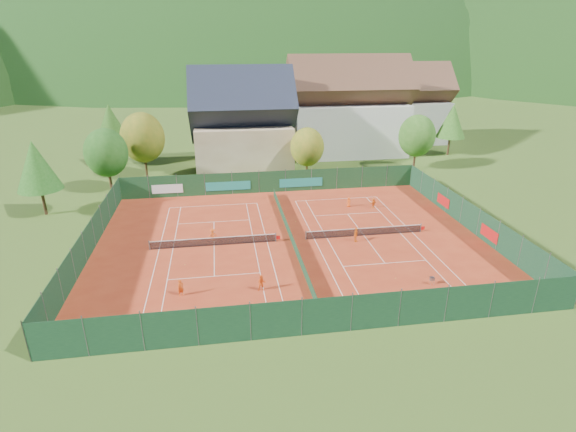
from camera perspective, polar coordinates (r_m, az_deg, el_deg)
The scene contains 34 objects.
ground at distance 47.28m, azimuth 0.37°, elevation -3.17°, with size 600.00×600.00×0.00m, color #345119.
clay_pad at distance 47.27m, azimuth 0.37°, elevation -3.14°, with size 40.00×32.00×0.01m, color #A43118.
court_markings_left at distance 46.78m, azimuth -9.37°, elevation -3.73°, with size 11.03×23.83×0.00m.
court_markings_right at distance 49.08m, azimuth 9.64°, elevation -2.48°, with size 11.03×23.83×0.00m.
tennis_net_left at distance 46.56m, azimuth -9.21°, elevation -3.17°, with size 13.30×0.10×1.02m.
tennis_net_right at distance 48.93m, azimuth 9.85°, elevation -1.94°, with size 13.30×0.10×1.02m.
court_divider at distance 47.07m, azimuth 0.38°, elevation -2.59°, with size 0.03×28.80×1.00m.
fence_north at distance 61.48m, azimuth -2.44°, elevation 4.33°, with size 40.00×0.10×3.00m.
fence_south at distance 32.87m, azimuth 4.96°, elevation -12.48°, with size 40.00×0.04×3.00m.
fence_west at distance 47.97m, azimuth -23.96°, elevation -2.81°, with size 0.04×32.00×3.00m.
fence_east at distance 53.46m, azimuth 22.03°, elevation -0.05°, with size 0.09×32.00×3.00m.
chalet at distance 73.60m, azimuth -5.79°, elevation 11.32°, with size 16.20×12.00×16.00m.
hotel_block_a at distance 82.52m, azimuth 7.55°, elevation 12.92°, with size 21.60×11.00×17.25m.
hotel_block_b at distance 94.78m, azimuth 14.53°, elevation 13.11°, with size 17.28×10.00×15.50m.
tree_west_front at distance 65.72m, azimuth -22.10°, elevation 7.45°, with size 5.72×5.72×8.69m.
tree_west_mid at distance 70.55m, azimuth -17.98°, elevation 9.45°, with size 6.44×6.44×9.78m.
tree_west_back at distance 79.28m, azimuth -21.58°, elevation 10.77°, with size 5.60×5.60×10.00m.
tree_center at distance 67.31m, azimuth 2.45°, elevation 8.75°, with size 5.01×5.01×7.60m.
tree_east_front at distance 74.57m, azimuth 16.05°, elevation 9.76°, with size 5.72×5.72×8.69m.
tree_east_mid at distance 85.93m, azimuth 20.11°, elevation 11.27°, with size 5.04×5.04×9.00m.
tree_west_side at distance 59.87m, azimuth -29.35°, elevation 5.60°, with size 5.04×5.04×9.00m.
tree_east_back at distance 89.59m, azimuth 13.12°, elevation 12.84°, with size 7.15×7.15×10.86m.
mountain_backdrop at distance 284.34m, azimuth -1.53°, elevation 9.80°, with size 820.00×530.00×242.00m.
ball_hopper at distance 41.00m, azimuth 17.84°, elevation -7.60°, with size 0.34×0.34×0.80m.
loose_ball_0 at distance 43.49m, azimuth -12.96°, elevation -6.06°, with size 0.07×0.07×0.07m, color #CCD833.
loose_ball_1 at distance 41.33m, azimuth 13.46°, elevation -7.68°, with size 0.07×0.07×0.07m, color #CCD833.
loose_ball_2 at distance 52.05m, azimuth 1.00°, elevation -0.67°, with size 0.07×0.07×0.07m, color #CCD833.
loose_ball_3 at distance 52.80m, azimuth -2.16°, elevation -0.35°, with size 0.07×0.07×0.07m, color #CCD833.
player_left_near at distance 38.46m, azimuth -13.47°, elevation -8.85°, with size 0.54×0.35×1.48m, color #D34A12.
player_left_mid at distance 38.16m, azimuth -3.35°, elevation -8.50°, with size 0.71×0.55×1.46m, color #E85014.
player_left_far at distance 47.54m, azimuth -9.52°, elevation -2.39°, with size 0.90×0.52×1.40m, color #FE5816.
player_right_near at distance 47.29m, azimuth 8.60°, elevation -2.37°, with size 0.91×0.38×1.55m, color orange.
player_right_far_a at distance 56.86m, azimuth 7.71°, elevation 1.75°, with size 0.60×0.39×1.24m, color #FD5B16.
player_right_far_b at distance 56.95m, azimuth 10.78°, elevation 1.59°, with size 1.15×0.37×1.24m, color orange.
Camera 1 is at (-6.91, -42.26, 20.02)m, focal length 28.00 mm.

